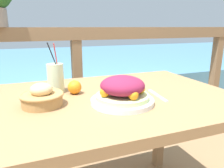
# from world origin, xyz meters

# --- Properties ---
(patio_table) EXTENTS (1.19, 0.83, 0.73)m
(patio_table) POSITION_xyz_m (0.00, 0.00, 0.64)
(patio_table) COLOR #997047
(patio_table) RESTS_ON ground_plane
(railing_fence) EXTENTS (2.80, 0.08, 1.04)m
(railing_fence) POSITION_xyz_m (0.00, 0.68, 0.78)
(railing_fence) COLOR brown
(railing_fence) RESTS_ON ground_plane
(sea_backdrop) EXTENTS (12.00, 4.00, 0.50)m
(sea_backdrop) POSITION_xyz_m (0.00, 3.18, 0.25)
(sea_backdrop) COLOR teal
(sea_backdrop) RESTS_ON ground_plane
(salad_plate) EXTENTS (0.27, 0.27, 0.12)m
(salad_plate) POSITION_xyz_m (0.02, -0.11, 0.78)
(salad_plate) COLOR silver
(salad_plate) RESTS_ON patio_table
(drink_glass) EXTENTS (0.08, 0.08, 0.24)m
(drink_glass) POSITION_xyz_m (-0.22, 0.15, 0.81)
(drink_glass) COLOR beige
(drink_glass) RESTS_ON patio_table
(bread_basket) EXTENTS (0.17, 0.17, 0.10)m
(bread_basket) POSITION_xyz_m (-0.30, -0.02, 0.77)
(bread_basket) COLOR #AD7F47
(bread_basket) RESTS_ON patio_table
(fork) EXTENTS (0.04, 0.18, 0.00)m
(fork) POSITION_xyz_m (0.21, -0.08, 0.74)
(fork) COLOR silver
(fork) RESTS_ON patio_table
(orange_near_basket) EXTENTS (0.07, 0.07, 0.07)m
(orange_near_basket) POSITION_xyz_m (-0.14, 0.09, 0.77)
(orange_near_basket) COLOR orange
(orange_near_basket) RESTS_ON patio_table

